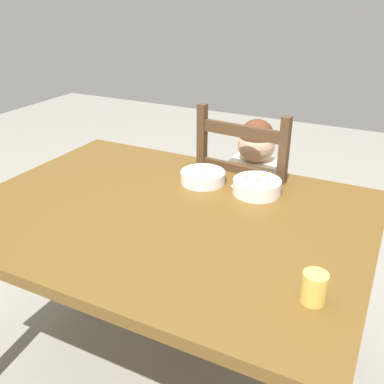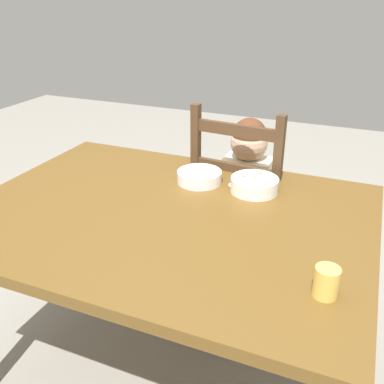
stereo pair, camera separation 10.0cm
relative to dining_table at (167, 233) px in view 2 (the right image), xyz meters
The scene contains 8 objects.
ground_plane 0.68m from the dining_table, ahead, with size 8.00×8.00×0.00m, color gray.
dining_table is the anchor object (origin of this frame).
dining_chair 0.62m from the dining_table, 77.36° to the left, with size 0.45×0.45×1.05m.
child_figure 0.59m from the dining_table, 76.84° to the left, with size 0.32×0.31×0.97m.
bowl_of_peas 0.31m from the dining_table, 86.44° to the left, with size 0.18×0.18×0.05m.
bowl_of_carrots 0.40m from the dining_table, 48.37° to the left, with size 0.19×0.19×0.06m.
spoon 0.34m from the dining_table, 58.35° to the left, with size 0.10×0.12×0.01m.
drinking_cup 0.66m from the dining_table, 24.17° to the right, with size 0.07×0.07×0.08m, color #E9C154.
Camera 2 is at (0.62, -1.24, 1.51)m, focal length 40.45 mm.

